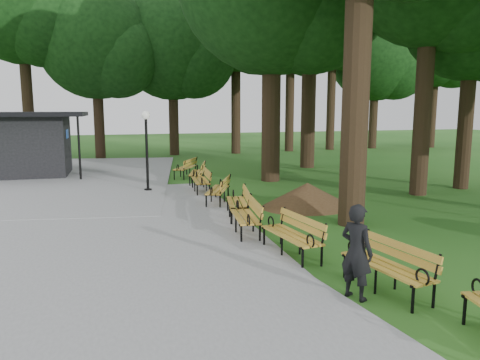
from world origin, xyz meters
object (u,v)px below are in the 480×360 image
object	(u,v)px
bench_3	(291,236)
bench_6	(218,190)
bench_4	(245,216)
bench_5	(237,203)
lamp_post	(146,133)
bench_8	(197,173)
bench_2	(386,267)
kiosk	(26,144)
lawn_tree_5	(474,11)
dirt_mound	(307,195)
person	(357,252)
bench_7	(201,181)
bench_9	(185,168)

from	to	relation	value
bench_3	bench_6	distance (m)	5.74
bench_4	bench_5	world-z (taller)	same
lamp_post	bench_8	size ratio (longest dim) A/B	1.59
bench_2	bench_8	world-z (taller)	same
kiosk	bench_4	xyz separation A→B (m)	(6.63, -12.34, -1.03)
lawn_tree_5	dirt_mound	bearing A→B (deg)	-169.22
bench_2	lawn_tree_5	size ratio (longest dim) A/B	0.20
bench_8	lamp_post	bearing A→B (deg)	-42.07
lamp_post	lawn_tree_5	distance (m)	12.98
bench_6	bench_8	bearing A→B (deg)	-157.88
bench_4	dirt_mound	bearing A→B (deg)	137.68
person	lamp_post	world-z (taller)	lamp_post
bench_6	bench_8	distance (m)	4.21
bench_3	lawn_tree_5	size ratio (longest dim) A/B	0.20
kiosk	bench_3	size ratio (longest dim) A/B	2.48
kiosk	bench_2	distance (m)	18.32
lamp_post	bench_2	size ratio (longest dim) A/B	1.59
bench_8	bench_3	bearing A→B (deg)	16.56
kiosk	bench_7	bearing A→B (deg)	-41.45
bench_3	bench_8	size ratio (longest dim) A/B	1.00
bench_5	bench_7	size ratio (longest dim) A/B	1.00
kiosk	bench_6	xyz separation A→B (m)	(6.90, -8.56, -1.03)
bench_7	bench_9	xyz separation A→B (m)	(0.12, 3.89, 0.00)
person	bench_9	xyz separation A→B (m)	(-0.28, 14.08, -0.35)
kiosk	lamp_post	size ratio (longest dim) A/B	1.56
bench_3	lawn_tree_5	distance (m)	12.85
person	bench_7	xyz separation A→B (m)	(-0.40, 10.18, -0.35)
kiosk	bench_9	size ratio (longest dim) A/B	2.48
lamp_post	dirt_mound	bearing A→B (deg)	-43.38
bench_5	bench_9	bearing A→B (deg)	-168.05
bench_2	bench_3	xyz separation A→B (m)	(-0.78, 2.24, 0.00)
bench_9	lawn_tree_5	bearing A→B (deg)	88.24
bench_9	person	bearing A→B (deg)	30.90
kiosk	bench_7	xyz separation A→B (m)	(6.78, -6.44, -1.03)
bench_4	bench_9	size ratio (longest dim) A/B	1.00
person	bench_8	xyz separation A→B (m)	(-0.11, 12.28, -0.35)
dirt_mound	bench_2	world-z (taller)	bench_2
bench_8	bench_9	size ratio (longest dim) A/B	1.00
bench_4	bench_6	bearing A→B (deg)	-176.35
dirt_mound	bench_7	world-z (taller)	bench_7
bench_3	bench_9	distance (m)	11.74
bench_5	bench_7	bearing A→B (deg)	-166.30
person	bench_4	distance (m)	4.34
lamp_post	bench_6	world-z (taller)	lamp_post
kiosk	bench_4	world-z (taller)	kiosk
dirt_mound	bench_8	world-z (taller)	bench_8
bench_9	dirt_mound	bearing A→B (deg)	48.87
bench_3	bench_8	world-z (taller)	same
bench_2	bench_4	size ratio (longest dim) A/B	1.00
lamp_post	bench_5	world-z (taller)	lamp_post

